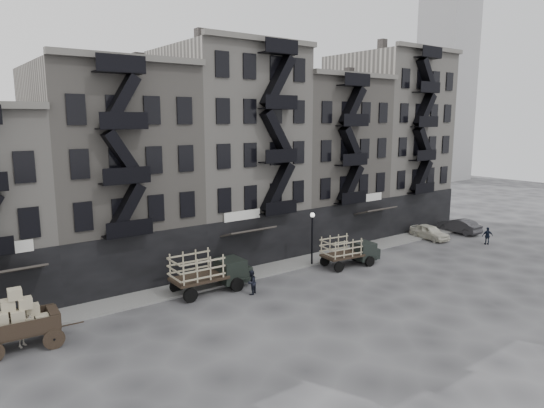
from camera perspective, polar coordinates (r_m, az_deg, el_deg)
ground at (r=34.98m, az=3.81°, el=-9.15°), size 140.00×140.00×0.00m
sidewalk at (r=37.74m, az=0.08°, el=-7.56°), size 55.00×2.50×0.15m
building_midwest at (r=36.96m, az=-18.32°, el=3.34°), size 10.00×11.35×16.20m
building_center at (r=41.11m, az=-5.02°, el=5.84°), size 10.00×11.35×18.20m
building_mideast at (r=47.20m, az=5.42°, el=5.15°), size 10.00×11.35×16.20m
building_east at (r=54.30m, az=13.37°, el=7.14°), size 10.00×11.35×19.20m
lamp_post at (r=37.99m, az=4.76°, el=-3.24°), size 0.36×0.36×4.28m
horse at (r=28.23m, az=-28.47°, el=-13.25°), size 2.24×1.23×1.81m
wagon at (r=27.84m, az=-27.78°, el=-11.48°), size 3.89×2.27×3.19m
stake_truck_west at (r=32.86m, az=-7.39°, el=-7.60°), size 5.57×2.42×2.76m
stake_truck_east at (r=38.66m, az=9.10°, el=-5.24°), size 5.00×2.51×2.42m
car_east at (r=49.15m, az=18.03°, el=-3.14°), size 2.14×4.27×1.40m
car_far at (r=52.79m, az=21.15°, el=-2.41°), size 1.87×4.54×1.46m
pedestrian_mid at (r=32.39m, az=-2.45°, el=-9.20°), size 1.00×0.94×1.63m
policeman at (r=48.91m, az=24.02°, el=-3.45°), size 0.99×0.91×1.63m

